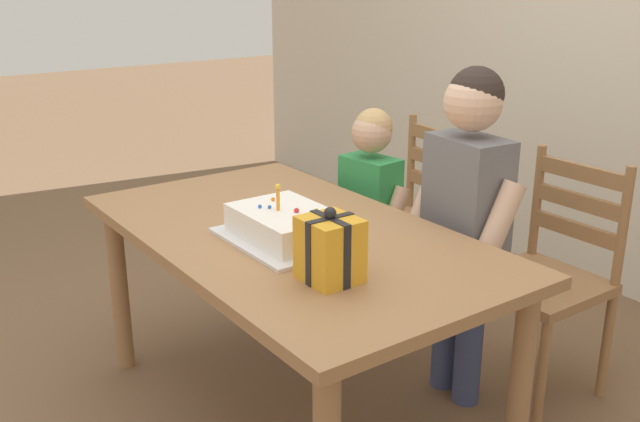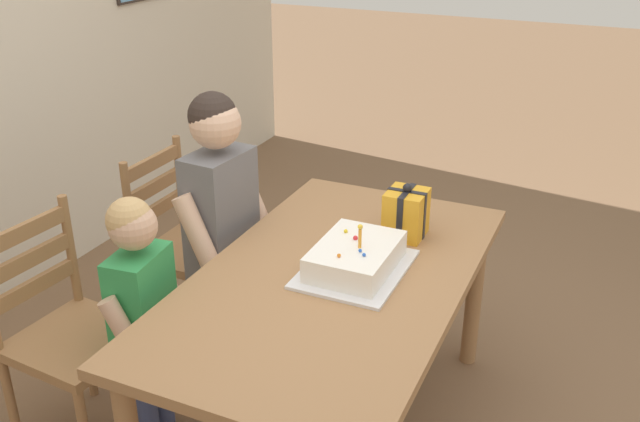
{
  "view_description": "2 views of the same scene",
  "coord_description": "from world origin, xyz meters",
  "px_view_note": "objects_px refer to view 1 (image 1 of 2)",
  "views": [
    {
      "loc": [
        1.92,
        -1.25,
        1.57
      ],
      "look_at": [
        0.13,
        0.02,
        0.83
      ],
      "focal_mm": 40.48,
      "sensor_mm": 36.0,
      "label": 1
    },
    {
      "loc": [
        -1.99,
        -0.85,
        1.97
      ],
      "look_at": [
        0.08,
        0.09,
        0.93
      ],
      "focal_mm": 39.82,
      "sensor_mm": 36.0,
      "label": 2
    }
  ],
  "objects_px": {
    "gift_box_red_large": "(330,249)",
    "child_younger": "(370,204)",
    "birthday_cake": "(286,226)",
    "child_older": "(466,206)",
    "chair_left": "(409,222)",
    "chair_right": "(547,277)",
    "dining_table": "(292,256)"
  },
  "relations": [
    {
      "from": "gift_box_red_large",
      "to": "child_younger",
      "type": "height_order",
      "value": "child_younger"
    },
    {
      "from": "birthday_cake",
      "to": "child_older",
      "type": "relative_size",
      "value": 0.35
    },
    {
      "from": "birthday_cake",
      "to": "chair_left",
      "type": "distance_m",
      "value": 1.1
    },
    {
      "from": "gift_box_red_large",
      "to": "child_older",
      "type": "bearing_deg",
      "value": 103.11
    },
    {
      "from": "chair_right",
      "to": "dining_table",
      "type": "bearing_deg",
      "value": -113.24
    },
    {
      "from": "birthday_cake",
      "to": "chair_left",
      "type": "xyz_separation_m",
      "value": [
        -0.44,
        0.96,
        -0.31
      ]
    },
    {
      "from": "dining_table",
      "to": "birthday_cake",
      "type": "bearing_deg",
      "value": -45.36
    },
    {
      "from": "chair_left",
      "to": "birthday_cake",
      "type": "bearing_deg",
      "value": -65.26
    },
    {
      "from": "gift_box_red_large",
      "to": "chair_right",
      "type": "height_order",
      "value": "gift_box_red_large"
    },
    {
      "from": "dining_table",
      "to": "gift_box_red_large",
      "type": "distance_m",
      "value": 0.46
    },
    {
      "from": "chair_left",
      "to": "child_younger",
      "type": "height_order",
      "value": "child_younger"
    },
    {
      "from": "chair_right",
      "to": "child_younger",
      "type": "bearing_deg",
      "value": -156.68
    },
    {
      "from": "chair_left",
      "to": "chair_right",
      "type": "distance_m",
      "value": 0.77
    },
    {
      "from": "dining_table",
      "to": "child_younger",
      "type": "xyz_separation_m",
      "value": [
        -0.31,
        0.6,
        -0.01
      ]
    },
    {
      "from": "gift_box_red_large",
      "to": "child_younger",
      "type": "bearing_deg",
      "value": 134.13
    },
    {
      "from": "gift_box_red_large",
      "to": "chair_right",
      "type": "distance_m",
      "value": 1.09
    },
    {
      "from": "gift_box_red_large",
      "to": "child_younger",
      "type": "distance_m",
      "value": 1.04
    },
    {
      "from": "chair_left",
      "to": "child_younger",
      "type": "distance_m",
      "value": 0.35
    },
    {
      "from": "dining_table",
      "to": "child_older",
      "type": "bearing_deg",
      "value": 68.97
    },
    {
      "from": "chair_left",
      "to": "child_older",
      "type": "distance_m",
      "value": 0.74
    },
    {
      "from": "child_older",
      "to": "child_younger",
      "type": "distance_m",
      "value": 0.56
    },
    {
      "from": "dining_table",
      "to": "chair_right",
      "type": "xyz_separation_m",
      "value": [
        0.38,
        0.9,
        -0.17
      ]
    },
    {
      "from": "gift_box_red_large",
      "to": "child_older",
      "type": "xyz_separation_m",
      "value": [
        -0.17,
        0.73,
        -0.06
      ]
    },
    {
      "from": "birthday_cake",
      "to": "gift_box_red_large",
      "type": "distance_m",
      "value": 0.35
    },
    {
      "from": "dining_table",
      "to": "chair_right",
      "type": "distance_m",
      "value": 0.99
    },
    {
      "from": "birthday_cake",
      "to": "gift_box_red_large",
      "type": "height_order",
      "value": "gift_box_red_large"
    },
    {
      "from": "dining_table",
      "to": "birthday_cake",
      "type": "height_order",
      "value": "birthday_cake"
    },
    {
      "from": "dining_table",
      "to": "gift_box_red_large",
      "type": "relative_size",
      "value": 7.15
    },
    {
      "from": "chair_left",
      "to": "child_older",
      "type": "relative_size",
      "value": 0.73
    },
    {
      "from": "chair_left",
      "to": "chair_right",
      "type": "bearing_deg",
      "value": 0.01
    },
    {
      "from": "dining_table",
      "to": "chair_left",
      "type": "height_order",
      "value": "chair_left"
    },
    {
      "from": "birthday_cake",
      "to": "chair_right",
      "type": "bearing_deg",
      "value": 71.2
    }
  ]
}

